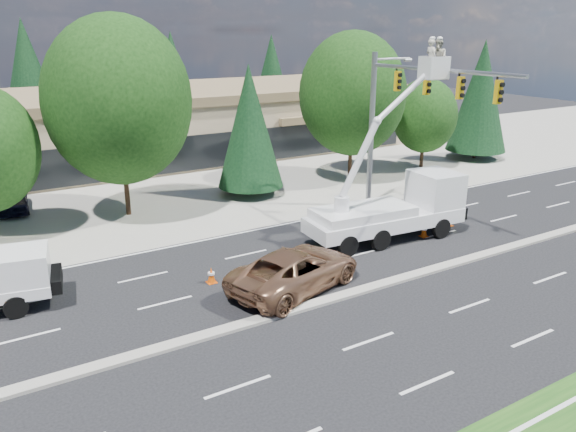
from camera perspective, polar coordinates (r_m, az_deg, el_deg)
ground at (r=22.16m, az=2.92°, el=-8.96°), size 140.00×140.00×0.00m
concrete_apron at (r=39.24m, az=-13.69°, el=2.83°), size 140.00×22.00×0.01m
road_median at (r=22.13m, az=2.92°, el=-8.83°), size 120.00×0.55×0.12m
strip_mall at (r=48.08m, az=-17.71°, el=8.74°), size 50.40×15.40×5.50m
tree_front_d at (r=32.47m, az=-16.86°, el=11.13°), size 8.01×8.01×11.11m
tree_front_e at (r=35.62m, az=-3.92°, el=9.07°), size 4.19×4.19×8.26m
tree_front_f at (r=39.70m, az=6.56°, el=12.20°), size 7.36×7.36×10.22m
tree_front_g at (r=44.54m, az=13.72°, el=9.86°), size 4.88×4.88×6.78m
tree_front_h at (r=48.80m, az=18.96°, el=11.45°), size 4.82×4.82×9.51m
tree_back_b at (r=58.80m, az=-24.87°, el=12.72°), size 5.72×5.72×11.28m
tree_back_c at (r=62.13m, az=-11.62°, el=13.63°), size 5.12×5.12×10.10m
tree_back_d at (r=67.18m, az=-1.68°, el=14.15°), size 4.94×4.94×9.74m
signal_mast at (r=31.73m, az=11.14°, el=10.59°), size 2.76×10.16×9.00m
bucket_truck at (r=28.96m, az=11.20°, el=1.82°), size 8.51×3.28×9.88m
traffic_cone_b at (r=24.00m, az=-7.80°, el=-5.98°), size 0.40×0.40×0.70m
traffic_cone_c at (r=24.26m, az=-3.65°, el=-5.56°), size 0.40×0.40×0.70m
traffic_cone_d at (r=29.79m, az=13.67°, el=-1.43°), size 0.40×0.40×0.70m
traffic_cone_e at (r=31.79m, az=16.05°, el=-0.37°), size 0.40×0.40×0.70m
minivan at (r=23.05m, az=0.75°, el=-5.48°), size 6.64×4.44×1.69m
parked_car_west at (r=36.84m, az=-26.27°, el=1.59°), size 2.10×4.41×1.46m
parked_car_east at (r=42.08m, az=-2.76°, el=5.53°), size 3.36×5.32×1.65m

